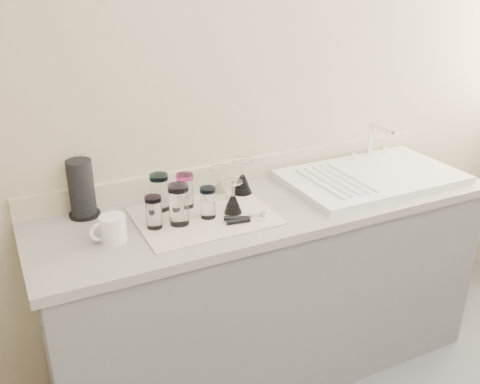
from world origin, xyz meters
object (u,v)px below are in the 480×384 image
tumbler_blue (179,204)px  goblet_back_left (220,188)px  tumbler_purple (185,190)px  goblet_back_right (242,182)px  sink_unit (371,176)px  paper_towel_roll (82,189)px  tumbler_lavender (208,202)px  white_mug (112,229)px  tumbler_cyan (160,192)px  tumbler_magenta (154,212)px  can_opener (245,219)px  goblet_front_left (233,202)px

tumbler_blue → goblet_back_left: 0.29m
tumbler_purple → goblet_back_right: size_ratio=0.92×
sink_unit → paper_towel_roll: size_ratio=3.40×
tumbler_lavender → white_mug: bearing=-178.2°
sink_unit → goblet_back_right: sink_unit is taller
tumbler_cyan → tumbler_magenta: 0.16m
can_opener → tumbler_cyan: bearing=136.5°
paper_towel_roll → white_mug: bearing=-78.7°
tumbler_lavender → goblet_front_left: (0.11, -0.00, -0.02)m
tumbler_magenta → paper_towel_roll: (-0.22, 0.24, 0.04)m
tumbler_blue → tumbler_magenta: bearing=173.3°
tumbler_magenta → white_mug: 0.17m
tumbler_cyan → goblet_front_left: tumbler_cyan is taller
goblet_back_left → white_mug: bearing=-162.2°
sink_unit → goblet_front_left: sink_unit is taller
paper_towel_roll → goblet_front_left: bearing=-24.9°
goblet_back_left → goblet_back_right: (0.11, 0.00, 0.01)m
tumbler_blue → paper_towel_roll: bearing=141.5°
tumbler_blue → goblet_front_left: 0.24m
goblet_back_right → white_mug: size_ratio=1.13×
tumbler_lavender → can_opener: (0.12, -0.10, -0.06)m
white_mug → tumbler_blue: bearing=2.3°
tumbler_purple → tumbler_cyan: bearing=169.4°
goblet_back_left → paper_towel_roll: (-0.57, 0.10, 0.06)m
tumbler_cyan → goblet_front_left: size_ratio=1.11×
goblet_back_right → goblet_front_left: size_ratio=1.13×
tumbler_purple → goblet_front_left: tumbler_purple is taller
tumbler_lavender → can_opener: bearing=-40.7°
sink_unit → tumbler_blue: size_ratio=5.00×
tumbler_blue → tumbler_lavender: (0.12, 0.00, -0.02)m
goblet_front_left → tumbler_cyan: bearing=148.6°
tumbler_cyan → white_mug: size_ratio=1.10×
tumbler_blue → goblet_back_right: bearing=24.0°
goblet_back_right → tumbler_cyan: bearing=-179.5°
tumbler_purple → tumbler_lavender: (0.05, -0.13, -0.01)m
tumbler_cyan → goblet_back_right: 0.38m
tumbler_magenta → goblet_back_right: 0.48m
tumbler_cyan → tumbler_lavender: size_ratio=1.21×
sink_unit → tumbler_blue: 0.99m
tumbler_blue → goblet_back_right: tumbler_blue is taller
sink_unit → tumbler_cyan: sink_unit is taller
tumbler_lavender → goblet_front_left: goblet_front_left is taller
goblet_back_right → goblet_front_left: (-0.12, -0.16, -0.01)m
tumbler_magenta → tumbler_blue: 0.10m
sink_unit → tumbler_blue: bearing=-177.9°
goblet_front_left → goblet_back_right: bearing=52.6°
goblet_back_right → goblet_back_left: bearing=-177.5°
tumbler_blue → tumbler_cyan: bearing=99.7°
sink_unit → tumbler_lavender: sink_unit is taller
paper_towel_roll → tumbler_cyan: bearing=-18.7°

